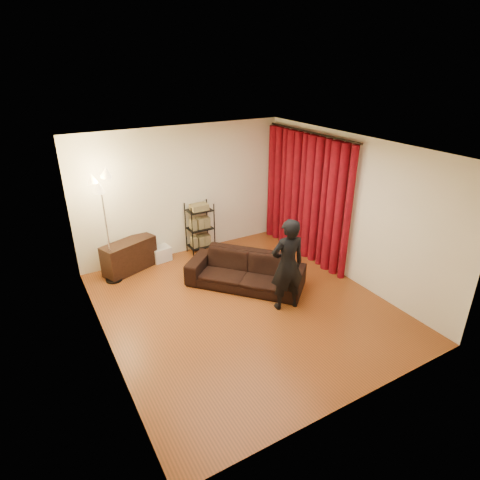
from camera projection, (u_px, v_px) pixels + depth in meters
floor at (244, 306)px, 6.89m from camera, size 5.00×5.00×0.00m
ceiling at (244, 148)px, 5.77m from camera, size 5.00×5.00×0.00m
wall_back at (183, 192)px, 8.30m from camera, size 5.00×0.00×5.00m
wall_front at (360, 314)px, 4.36m from camera, size 5.00×0.00×5.00m
wall_left at (98, 268)px, 5.31m from camera, size 0.00×5.00×5.00m
wall_right at (350, 209)px, 7.35m from camera, size 0.00×5.00×5.00m
curtain_rod at (311, 132)px, 7.68m from camera, size 0.04×2.65×0.04m
curtain at (306, 197)px, 8.21m from camera, size 0.22×2.65×2.55m
sofa at (245, 271)px, 7.38m from camera, size 2.04×2.13×0.62m
person at (287, 265)px, 6.53m from camera, size 0.64×0.48×1.61m
media_cabinet at (129, 256)px, 7.92m from camera, size 1.15×0.76×0.63m
storage_boxes at (161, 254)px, 8.36m from camera, size 0.41×0.35×0.31m
wire_shelf at (200, 228)px, 8.57m from camera, size 0.58×0.47×1.12m
floor_lamp at (107, 230)px, 7.24m from camera, size 0.49×0.49×2.10m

